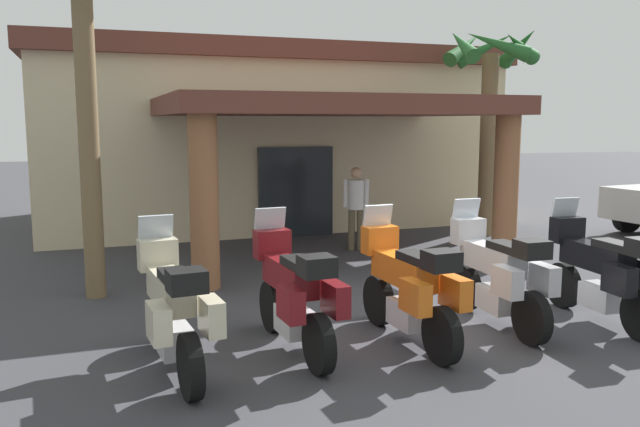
{
  "coord_description": "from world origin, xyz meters",
  "views": [
    {
      "loc": [
        -3.85,
        -7.9,
        2.68
      ],
      "look_at": [
        -0.82,
        2.09,
        1.2
      ],
      "focal_mm": 36.43,
      "sensor_mm": 36.0,
      "label": 1
    }
  ],
  "objects_px": {
    "motorcycle_cream": "(173,310)",
    "motorcycle_silver": "(498,275)",
    "palm_tree_roadside": "(80,0)",
    "motorcycle_maroon": "(294,294)",
    "motorcycle_orange": "(409,287)",
    "palm_tree_near_portico": "(490,82)",
    "pedestrian": "(356,202)",
    "motel_building": "(263,135)",
    "motorcycle_black": "(603,272)"
  },
  "relations": [
    {
      "from": "motorcycle_cream",
      "to": "motorcycle_maroon",
      "type": "bearing_deg",
      "value": -87.22
    },
    {
      "from": "motorcycle_orange",
      "to": "pedestrian",
      "type": "relative_size",
      "value": 1.27
    },
    {
      "from": "motorcycle_silver",
      "to": "palm_tree_roadside",
      "type": "xyz_separation_m",
      "value": [
        -5.14,
        3.07,
        3.73
      ]
    },
    {
      "from": "motorcycle_black",
      "to": "motorcycle_orange",
      "type": "bearing_deg",
      "value": 90.19
    },
    {
      "from": "motel_building",
      "to": "motorcycle_cream",
      "type": "distance_m",
      "value": 11.36
    },
    {
      "from": "motel_building",
      "to": "palm_tree_roadside",
      "type": "xyz_separation_m",
      "value": [
        -4.2,
        -7.3,
        2.12
      ]
    },
    {
      "from": "motorcycle_cream",
      "to": "palm_tree_near_portico",
      "type": "xyz_separation_m",
      "value": [
        7.73,
        6.58,
        2.89
      ]
    },
    {
      "from": "motorcycle_orange",
      "to": "palm_tree_roadside",
      "type": "distance_m",
      "value": 6.25
    },
    {
      "from": "motorcycle_black",
      "to": "pedestrian",
      "type": "relative_size",
      "value": 1.27
    },
    {
      "from": "motel_building",
      "to": "motorcycle_maroon",
      "type": "xyz_separation_m",
      "value": [
        -1.86,
        -10.51,
        -1.61
      ]
    },
    {
      "from": "motel_building",
      "to": "motorcycle_silver",
      "type": "relative_size",
      "value": 5.49
    },
    {
      "from": "motorcycle_orange",
      "to": "pedestrian",
      "type": "distance_m",
      "value": 5.83
    },
    {
      "from": "motorcycle_maroon",
      "to": "pedestrian",
      "type": "xyz_separation_m",
      "value": [
        2.78,
        5.52,
        0.32
      ]
    },
    {
      "from": "pedestrian",
      "to": "motorcycle_cream",
      "type": "bearing_deg",
      "value": -19.21
    },
    {
      "from": "motel_building",
      "to": "motorcycle_black",
      "type": "bearing_deg",
      "value": -80.46
    },
    {
      "from": "motorcycle_black",
      "to": "palm_tree_near_portico",
      "type": "xyz_separation_m",
      "value": [
        2.14,
        6.49,
        2.89
      ]
    },
    {
      "from": "motorcycle_silver",
      "to": "palm_tree_roadside",
      "type": "relative_size",
      "value": 0.38
    },
    {
      "from": "pedestrian",
      "to": "palm_tree_roadside",
      "type": "distance_m",
      "value": 6.58
    },
    {
      "from": "motorcycle_maroon",
      "to": "motorcycle_orange",
      "type": "bearing_deg",
      "value": -101.44
    },
    {
      "from": "motel_building",
      "to": "motorcycle_black",
      "type": "xyz_separation_m",
      "value": [
        2.33,
        -10.67,
        -1.61
      ]
    },
    {
      "from": "palm_tree_roadside",
      "to": "pedestrian",
      "type": "bearing_deg",
      "value": 24.31
    },
    {
      "from": "palm_tree_roadside",
      "to": "motorcycle_black",
      "type": "bearing_deg",
      "value": -27.28
    },
    {
      "from": "motorcycle_black",
      "to": "palm_tree_near_portico",
      "type": "bearing_deg",
      "value": -17.48
    },
    {
      "from": "motorcycle_silver",
      "to": "pedestrian",
      "type": "xyz_separation_m",
      "value": [
        -0.02,
        5.38,
        0.32
      ]
    },
    {
      "from": "motorcycle_orange",
      "to": "palm_tree_roadside",
      "type": "relative_size",
      "value": 0.38
    },
    {
      "from": "palm_tree_near_portico",
      "to": "motorcycle_silver",
      "type": "bearing_deg",
      "value": -119.79
    },
    {
      "from": "motel_building",
      "to": "motorcycle_black",
      "type": "height_order",
      "value": "motel_building"
    },
    {
      "from": "motel_building",
      "to": "pedestrian",
      "type": "relative_size",
      "value": 6.95
    },
    {
      "from": "motorcycle_maroon",
      "to": "motorcycle_silver",
      "type": "xyz_separation_m",
      "value": [
        2.8,
        0.14,
        0.0
      ]
    },
    {
      "from": "motorcycle_cream",
      "to": "motorcycle_black",
      "type": "height_order",
      "value": "same"
    },
    {
      "from": "palm_tree_near_portico",
      "to": "palm_tree_roadside",
      "type": "bearing_deg",
      "value": -160.24
    },
    {
      "from": "motorcycle_black",
      "to": "motel_building",
      "type": "bearing_deg",
      "value": 13.1
    },
    {
      "from": "palm_tree_roadside",
      "to": "motorcycle_cream",
      "type": "bearing_deg",
      "value": -74.78
    },
    {
      "from": "motorcycle_maroon",
      "to": "palm_tree_near_portico",
      "type": "bearing_deg",
      "value": -50.97
    },
    {
      "from": "motorcycle_cream",
      "to": "motorcycle_silver",
      "type": "relative_size",
      "value": 1.0
    },
    {
      "from": "palm_tree_roadside",
      "to": "palm_tree_near_portico",
      "type": "bearing_deg",
      "value": 19.76
    },
    {
      "from": "motorcycle_silver",
      "to": "motorcycle_orange",
      "type": "bearing_deg",
      "value": 100.41
    },
    {
      "from": "motorcycle_maroon",
      "to": "palm_tree_near_portico",
      "type": "distance_m",
      "value": 9.4
    },
    {
      "from": "motel_building",
      "to": "palm_tree_near_portico",
      "type": "relative_size",
      "value": 2.47
    },
    {
      "from": "palm_tree_near_portico",
      "to": "motorcycle_cream",
      "type": "bearing_deg",
      "value": -139.62
    },
    {
      "from": "motel_building",
      "to": "pedestrian",
      "type": "height_order",
      "value": "motel_building"
    },
    {
      "from": "motel_building",
      "to": "palm_tree_near_portico",
      "type": "distance_m",
      "value": 6.26
    },
    {
      "from": "motorcycle_cream",
      "to": "pedestrian",
      "type": "distance_m",
      "value": 7.13
    },
    {
      "from": "motorcycle_cream",
      "to": "motorcycle_silver",
      "type": "xyz_separation_m",
      "value": [
        4.2,
        0.39,
        0.0
      ]
    },
    {
      "from": "motorcycle_silver",
      "to": "motorcycle_black",
      "type": "height_order",
      "value": "same"
    },
    {
      "from": "motel_building",
      "to": "palm_tree_roadside",
      "type": "distance_m",
      "value": 8.69
    },
    {
      "from": "motel_building",
      "to": "pedestrian",
      "type": "bearing_deg",
      "value": -82.39
    },
    {
      "from": "motorcycle_orange",
      "to": "palm_tree_roadside",
      "type": "bearing_deg",
      "value": 43.28
    },
    {
      "from": "motorcycle_maroon",
      "to": "motorcycle_orange",
      "type": "xyz_separation_m",
      "value": [
        1.4,
        -0.14,
        0.0
      ]
    },
    {
      "from": "motorcycle_orange",
      "to": "motorcycle_cream",
      "type": "bearing_deg",
      "value": 87.51
    }
  ]
}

